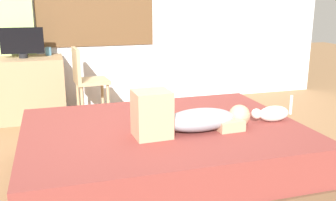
{
  "coord_description": "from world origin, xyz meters",
  "views": [
    {
      "loc": [
        -0.68,
        -2.72,
        1.42
      ],
      "look_at": [
        0.23,
        0.24,
        0.59
      ],
      "focal_mm": 41.11,
      "sensor_mm": 36.0,
      "label": 1
    }
  ],
  "objects_px": {
    "bed": "(163,152)",
    "tv_monitor": "(22,42)",
    "cup": "(48,51)",
    "chair_by_desk": "(86,78)",
    "person_lying": "(188,117)",
    "cat": "(272,113)",
    "desk": "(25,89)"
  },
  "relations": [
    {
      "from": "desk",
      "to": "chair_by_desk",
      "type": "height_order",
      "value": "chair_by_desk"
    },
    {
      "from": "cat",
      "to": "desk",
      "type": "bearing_deg",
      "value": 133.42
    },
    {
      "from": "person_lying",
      "to": "chair_by_desk",
      "type": "relative_size",
      "value": 1.09
    },
    {
      "from": "tv_monitor",
      "to": "cup",
      "type": "relative_size",
      "value": 4.85
    },
    {
      "from": "desk",
      "to": "chair_by_desk",
      "type": "xyz_separation_m",
      "value": [
        0.69,
        -0.22,
        0.14
      ]
    },
    {
      "from": "cup",
      "to": "bed",
      "type": "bearing_deg",
      "value": -68.5
    },
    {
      "from": "bed",
      "to": "desk",
      "type": "height_order",
      "value": "desk"
    },
    {
      "from": "chair_by_desk",
      "to": "cat",
      "type": "bearing_deg",
      "value": -55.35
    },
    {
      "from": "person_lying",
      "to": "cup",
      "type": "bearing_deg",
      "value": 112.9
    },
    {
      "from": "chair_by_desk",
      "to": "desk",
      "type": "bearing_deg",
      "value": 162.51
    },
    {
      "from": "cat",
      "to": "person_lying",
      "type": "bearing_deg",
      "value": -176.84
    },
    {
      "from": "bed",
      "to": "tv_monitor",
      "type": "relative_size",
      "value": 4.62
    },
    {
      "from": "bed",
      "to": "desk",
      "type": "bearing_deg",
      "value": 119.71
    },
    {
      "from": "bed",
      "to": "person_lying",
      "type": "bearing_deg",
      "value": -53.22
    },
    {
      "from": "person_lying",
      "to": "cup",
      "type": "height_order",
      "value": "cup"
    },
    {
      "from": "tv_monitor",
      "to": "chair_by_desk",
      "type": "xyz_separation_m",
      "value": [
        0.68,
        -0.22,
        -0.41
      ]
    },
    {
      "from": "cup",
      "to": "chair_by_desk",
      "type": "distance_m",
      "value": 0.6
    },
    {
      "from": "tv_monitor",
      "to": "person_lying",
      "type": "bearing_deg",
      "value": -59.94
    },
    {
      "from": "bed",
      "to": "chair_by_desk",
      "type": "distance_m",
      "value": 1.84
    },
    {
      "from": "bed",
      "to": "desk",
      "type": "xyz_separation_m",
      "value": [
        -1.13,
        1.98,
        0.15
      ]
    },
    {
      "from": "bed",
      "to": "tv_monitor",
      "type": "height_order",
      "value": "tv_monitor"
    },
    {
      "from": "cat",
      "to": "chair_by_desk",
      "type": "xyz_separation_m",
      "value": [
        -1.32,
        1.91,
        0.0
      ]
    },
    {
      "from": "bed",
      "to": "cup",
      "type": "xyz_separation_m",
      "value": [
        -0.83,
        2.12,
        0.57
      ]
    },
    {
      "from": "bed",
      "to": "chair_by_desk",
      "type": "height_order",
      "value": "chair_by_desk"
    },
    {
      "from": "tv_monitor",
      "to": "chair_by_desk",
      "type": "distance_m",
      "value": 0.82
    },
    {
      "from": "cup",
      "to": "desk",
      "type": "bearing_deg",
      "value": -155.19
    },
    {
      "from": "person_lying",
      "to": "chair_by_desk",
      "type": "distance_m",
      "value": 2.03
    },
    {
      "from": "cat",
      "to": "desk",
      "type": "relative_size",
      "value": 0.4
    },
    {
      "from": "bed",
      "to": "person_lying",
      "type": "height_order",
      "value": "person_lying"
    },
    {
      "from": "person_lying",
      "to": "desk",
      "type": "relative_size",
      "value": 1.04
    },
    {
      "from": "cup",
      "to": "person_lying",
      "type": "bearing_deg",
      "value": -67.1
    },
    {
      "from": "cat",
      "to": "cup",
      "type": "xyz_separation_m",
      "value": [
        -1.71,
        2.26,
        0.29
      ]
    }
  ]
}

